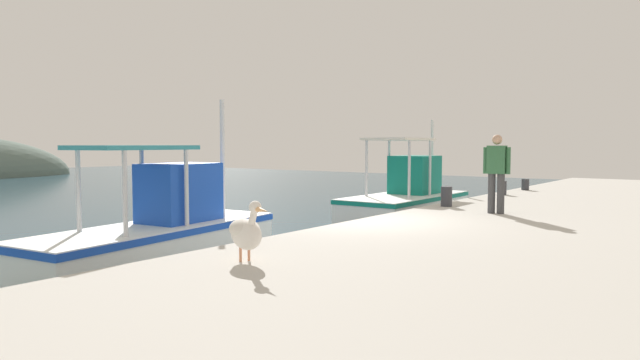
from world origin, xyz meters
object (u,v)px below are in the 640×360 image
at_px(mooring_bollard_third, 525,185).
at_px(fishing_boat_second, 159,233).
at_px(fishing_boat_third, 407,198).
at_px(pelican, 246,231).
at_px(mooring_bollard_nearest, 446,196).
at_px(mooring_bollard_second, 503,188).
at_px(fisherman_standing, 497,170).

bearing_deg(mooring_bollard_third, fishing_boat_second, 166.88).
bearing_deg(fishing_boat_third, pelican, -162.81).
height_order(mooring_bollard_nearest, mooring_bollard_third, mooring_bollard_nearest).
xyz_separation_m(fishing_boat_second, mooring_bollard_third, (12.61, -2.94, 0.33)).
bearing_deg(mooring_bollard_second, mooring_bollard_third, 0.00).
height_order(pelican, mooring_bollard_second, pelican).
relative_size(fishing_boat_third, mooring_bollard_second, 12.25).
xyz_separation_m(fishing_boat_second, mooring_bollard_nearest, (6.33, -2.94, 0.39)).
bearing_deg(fishing_boat_third, fisherman_standing, -130.00).
bearing_deg(fisherman_standing, mooring_bollard_third, 11.98).
distance_m(fishing_boat_third, mooring_bollard_nearest, 3.70).
bearing_deg(fishing_boat_second, mooring_bollard_nearest, -24.91).
bearing_deg(fisherman_standing, mooring_bollard_nearest, 65.44).
bearing_deg(fishing_boat_third, fishing_boat_second, 177.36).
xyz_separation_m(fishing_boat_third, pelican, (-10.40, -3.22, 0.55)).
distance_m(fishing_boat_second, fishing_boat_third, 9.02).
relative_size(fishing_boat_third, mooring_bollard_nearest, 10.48).
xyz_separation_m(pelican, mooring_bollard_third, (14.00, 0.69, -0.21)).
bearing_deg(pelican, fisherman_standing, -6.35).
relative_size(mooring_bollard_nearest, mooring_bollard_second, 1.17).
distance_m(mooring_bollard_nearest, mooring_bollard_third, 6.28).
bearing_deg(fishing_boat_third, mooring_bollard_second, -60.84).
xyz_separation_m(pelican, mooring_bollard_second, (11.80, 0.69, -0.19)).
height_order(fishing_boat_second, mooring_bollard_third, fishing_boat_second).
distance_m(mooring_bollard_second, mooring_bollard_third, 2.19).
xyz_separation_m(fishing_boat_second, fishing_boat_third, (9.01, -0.42, -0.00)).
distance_m(fishing_boat_third, pelican, 10.90).
bearing_deg(mooring_bollard_nearest, fishing_boat_third, 43.27).
relative_size(fishing_boat_second, mooring_bollard_second, 13.18).
height_order(fishing_boat_third, fisherman_standing, fishing_boat_third).
distance_m(fishing_boat_third, mooring_bollard_third, 4.41).
distance_m(fishing_boat_third, fisherman_standing, 5.34).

